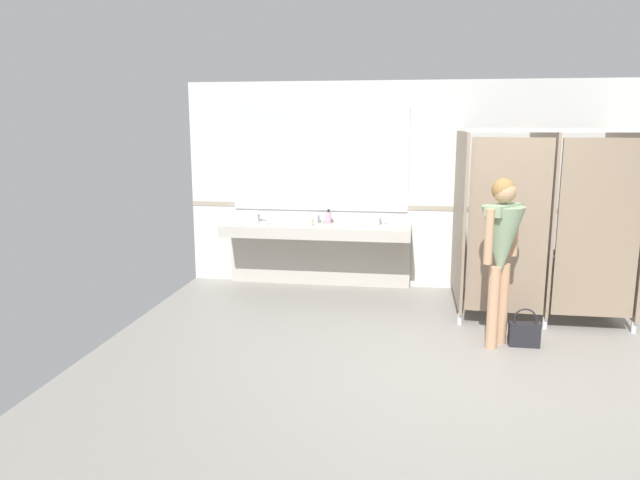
{
  "coord_description": "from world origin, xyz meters",
  "views": [
    {
      "loc": [
        -0.51,
        -4.96,
        2.11
      ],
      "look_at": [
        -1.34,
        0.45,
        1.04
      ],
      "focal_mm": 33.37,
      "sensor_mm": 36.0,
      "label": 1
    }
  ],
  "objects_px": {
    "handbag": "(524,333)",
    "soap_dispenser": "(328,217)",
    "person_standing": "(501,242)",
    "paper_cup": "(310,222)"
  },
  "relations": [
    {
      "from": "person_standing",
      "to": "soap_dispenser",
      "type": "xyz_separation_m",
      "value": [
        -1.9,
        1.88,
        -0.1
      ]
    },
    {
      "from": "person_standing",
      "to": "handbag",
      "type": "relative_size",
      "value": 4.29
    },
    {
      "from": "soap_dispenser",
      "to": "paper_cup",
      "type": "height_order",
      "value": "soap_dispenser"
    },
    {
      "from": "soap_dispenser",
      "to": "handbag",
      "type": "bearing_deg",
      "value": -40.61
    },
    {
      "from": "paper_cup",
      "to": "handbag",
      "type": "bearing_deg",
      "value": -34.16
    },
    {
      "from": "person_standing",
      "to": "paper_cup",
      "type": "distance_m",
      "value": 2.66
    },
    {
      "from": "handbag",
      "to": "paper_cup",
      "type": "distance_m",
      "value": 2.96
    },
    {
      "from": "handbag",
      "to": "soap_dispenser",
      "type": "bearing_deg",
      "value": 139.39
    },
    {
      "from": "soap_dispenser",
      "to": "person_standing",
      "type": "bearing_deg",
      "value": -44.7
    },
    {
      "from": "person_standing",
      "to": "paper_cup",
      "type": "xyz_separation_m",
      "value": [
        -2.1,
        1.63,
        -0.13
      ]
    }
  ]
}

